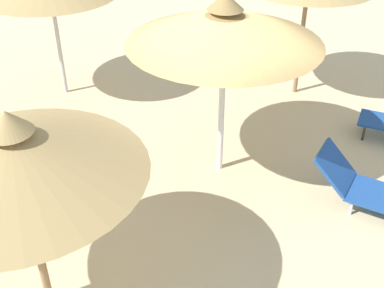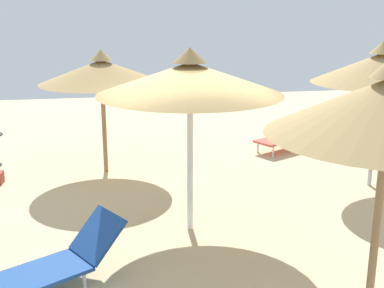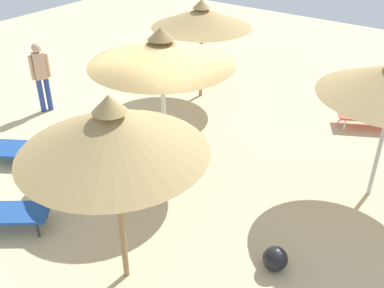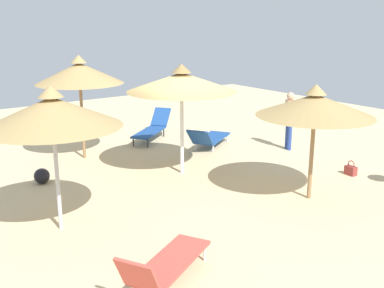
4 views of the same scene
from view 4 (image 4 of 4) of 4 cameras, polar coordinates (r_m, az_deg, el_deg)
ground at (r=11.98m, az=-0.27°, el=-3.99°), size 24.00×24.00×0.10m
parasol_umbrella_edge at (r=11.57m, az=-1.28°, el=7.58°), size 2.74×2.74×2.80m
parasol_umbrella_front at (r=8.67m, az=-16.75°, el=3.78°), size 2.50×2.50×2.75m
parasol_umbrella_far_right at (r=13.25m, az=-13.61°, el=8.42°), size 2.41×2.41×2.92m
parasol_umbrella_center at (r=10.22m, az=14.82°, el=4.62°), size 2.50×2.50×2.55m
lounge_chair_back at (r=14.30m, az=2.07°, el=0.77°), size 1.65×2.15×0.77m
lounge_chair_near_left at (r=15.41m, az=-4.85°, el=2.00°), size 1.79×2.14×0.87m
lounge_chair_far_left at (r=7.16m, az=-3.43°, el=-14.50°), size 1.42×1.99×0.82m
person_standing_near_right at (r=14.31m, az=11.84°, el=3.27°), size 0.43×0.32×1.75m
handbag at (r=12.57m, az=18.83°, el=-3.03°), size 0.30×0.20×0.39m
beach_ball at (r=11.86m, az=-17.89°, el=-3.74°), size 0.38×0.38×0.38m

